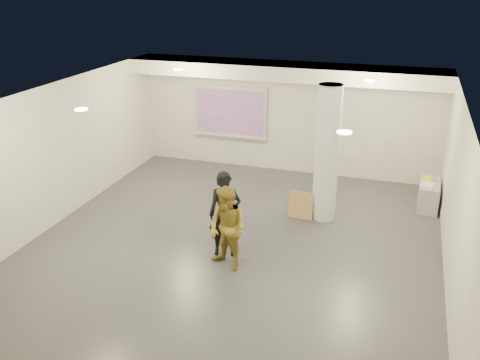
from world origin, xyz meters
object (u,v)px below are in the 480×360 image
(woman, at_px, (225,214))
(projection_screen, at_px, (230,112))
(column, at_px, (327,154))
(man, at_px, (227,229))
(credenza, at_px, (428,195))

(woman, bearing_deg, projection_screen, 91.05)
(column, xyz_separation_m, woman, (-1.55, -2.19, -0.66))
(woman, bearing_deg, man, -82.61)
(credenza, bearing_deg, woman, -136.01)
(column, relative_size, woman, 1.78)
(column, xyz_separation_m, projection_screen, (-3.10, 2.65, 0.03))
(credenza, height_order, woman, woman)
(column, distance_m, credenza, 2.84)
(credenza, relative_size, woman, 0.63)
(man, bearing_deg, woman, 139.42)
(projection_screen, xyz_separation_m, woman, (1.55, -4.84, -0.68))
(projection_screen, distance_m, credenza, 5.62)
(credenza, bearing_deg, projection_screen, 166.89)
(credenza, xyz_separation_m, woman, (-3.77, -3.49, 0.53))
(column, bearing_deg, credenza, 30.37)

